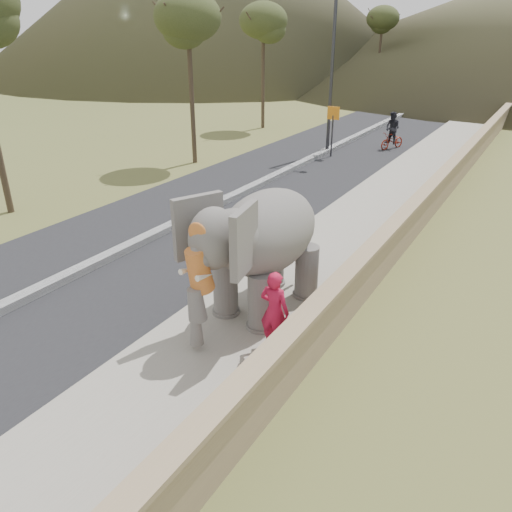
{
  "coord_description": "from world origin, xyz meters",
  "views": [
    {
      "loc": [
        4.78,
        -4.44,
        5.82
      ],
      "look_at": [
        0.2,
        3.22,
        1.7
      ],
      "focal_mm": 35.0,
      "sensor_mm": 36.0,
      "label": 1
    }
  ],
  "objects": [
    {
      "name": "ground",
      "position": [
        0.0,
        0.0,
        0.0
      ],
      "size": [
        160.0,
        160.0,
        0.0
      ],
      "primitive_type": "plane",
      "color": "olive",
      "rests_on": "ground"
    },
    {
      "name": "road",
      "position": [
        -5.0,
        10.0,
        0.01
      ],
      "size": [
        7.0,
        120.0,
        0.03
      ],
      "primitive_type": "cube",
      "color": "black",
      "rests_on": "ground"
    },
    {
      "name": "median",
      "position": [
        -5.0,
        10.0,
        0.11
      ],
      "size": [
        0.35,
        120.0,
        0.22
      ],
      "primitive_type": "cube",
      "color": "black",
      "rests_on": "ground"
    },
    {
      "name": "walkway",
      "position": [
        0.0,
        10.0,
        0.07
      ],
      "size": [
        3.0,
        120.0,
        0.15
      ],
      "primitive_type": "cube",
      "color": "#9E9687",
      "rests_on": "ground"
    },
    {
      "name": "parapet",
      "position": [
        1.65,
        10.0,
        0.55
      ],
      "size": [
        0.3,
        120.0,
        1.1
      ],
      "primitive_type": "cube",
      "color": "tan",
      "rests_on": "ground"
    },
    {
      "name": "lamppost",
      "position": [
        -4.69,
        18.94,
        4.87
      ],
      "size": [
        1.76,
        0.36,
        8.0
      ],
      "color": "#302F34",
      "rests_on": "ground"
    },
    {
      "name": "signboard",
      "position": [
        -4.5,
        18.24,
        1.64
      ],
      "size": [
        0.6,
        0.08,
        2.4
      ],
      "color": "#2D2D33",
      "rests_on": "ground"
    },
    {
      "name": "elephant_and_man",
      "position": [
        0.02,
        4.02,
        1.51
      ],
      "size": [
        2.43,
        4.0,
        2.75
      ],
      "color": "slate",
      "rests_on": "ground"
    },
    {
      "name": "motorcyclist",
      "position": [
        -2.5,
        21.51,
        0.75
      ],
      "size": [
        1.15,
        1.73,
        1.88
      ],
      "color": "maroon",
      "rests_on": "ground"
    },
    {
      "name": "trees",
      "position": [
        -0.24,
        26.57,
        3.66
      ],
      "size": [
        42.24,
        42.9,
        7.83
      ],
      "color": "#473828",
      "rests_on": "ground"
    }
  ]
}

